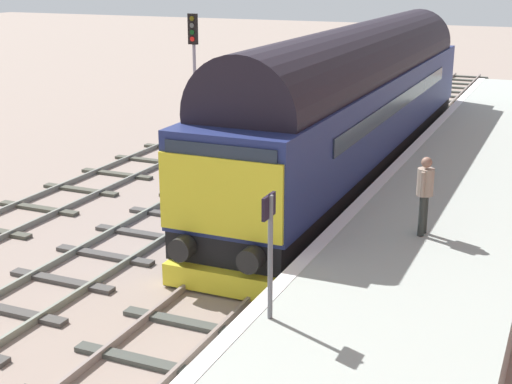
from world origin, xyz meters
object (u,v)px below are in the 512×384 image
(signal_post_mid, at_px, (194,51))
(diesel_locomotive, at_px, (357,97))
(waiting_passenger, at_px, (425,189))
(platform_number_sign, at_px, (270,238))

(signal_post_mid, bearing_deg, diesel_locomotive, -34.86)
(diesel_locomotive, xyz_separation_m, waiting_passenger, (3.51, -7.18, -0.49))
(diesel_locomotive, relative_size, waiting_passenger, 11.79)
(diesel_locomotive, distance_m, platform_number_sign, 12.12)
(signal_post_mid, relative_size, platform_number_sign, 2.19)
(platform_number_sign, xyz_separation_m, waiting_passenger, (1.44, 4.76, -0.35))
(platform_number_sign, height_order, waiting_passenger, platform_number_sign)
(diesel_locomotive, xyz_separation_m, platform_number_sign, (2.07, -11.94, -0.14))
(waiting_passenger, bearing_deg, signal_post_mid, 48.68)
(signal_post_mid, bearing_deg, platform_number_sign, -58.75)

